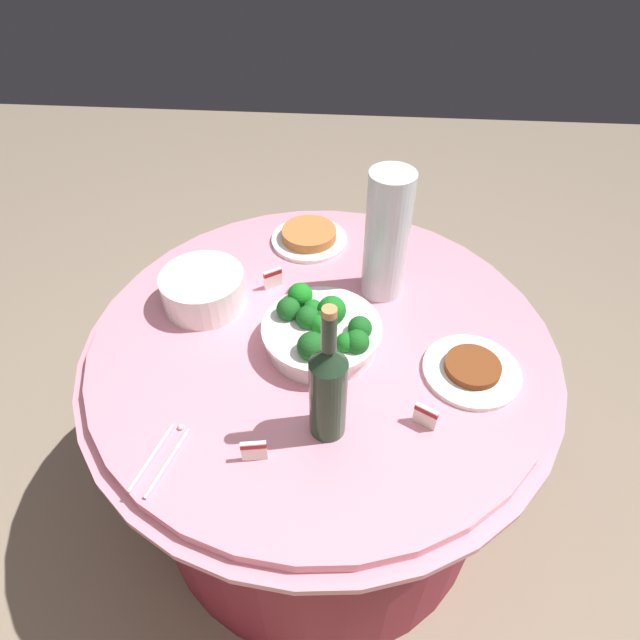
% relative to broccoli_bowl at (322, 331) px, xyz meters
% --- Properties ---
extents(ground_plane, '(6.00, 6.00, 0.00)m').
position_rel_broccoli_bowl_xyz_m(ground_plane, '(0.01, -0.03, -0.79)').
color(ground_plane, gray).
extents(buffet_table, '(1.16, 1.16, 0.74)m').
position_rel_broccoli_bowl_xyz_m(buffet_table, '(0.01, -0.03, -0.41)').
color(buffet_table, maroon).
rests_on(buffet_table, ground_plane).
extents(broccoli_bowl, '(0.28, 0.28, 0.12)m').
position_rel_broccoli_bowl_xyz_m(broccoli_bowl, '(0.00, 0.00, 0.00)').
color(broccoli_bowl, white).
rests_on(broccoli_bowl, buffet_table).
extents(plate_stack, '(0.21, 0.21, 0.09)m').
position_rel_broccoli_bowl_xyz_m(plate_stack, '(0.31, -0.12, -0.00)').
color(plate_stack, white).
rests_on(plate_stack, buffet_table).
extents(wine_bottle, '(0.07, 0.07, 0.34)m').
position_rel_broccoli_bowl_xyz_m(wine_bottle, '(-0.03, 0.24, 0.08)').
color(wine_bottle, '#1F3724').
rests_on(wine_bottle, buffet_table).
extents(decorative_fruit_vase, '(0.11, 0.11, 0.34)m').
position_rel_broccoli_bowl_xyz_m(decorative_fruit_vase, '(-0.14, -0.21, 0.11)').
color(decorative_fruit_vase, silver).
rests_on(decorative_fruit_vase, buffet_table).
extents(serving_tongs, '(0.09, 0.17, 0.01)m').
position_rel_broccoli_bowl_xyz_m(serving_tongs, '(0.29, 0.33, -0.04)').
color(serving_tongs, silver).
rests_on(serving_tongs, buffet_table).
extents(food_plate_stir_fry, '(0.22, 0.22, 0.03)m').
position_rel_broccoli_bowl_xyz_m(food_plate_stir_fry, '(-0.34, 0.06, -0.04)').
color(food_plate_stir_fry, white).
rests_on(food_plate_stir_fry, buffet_table).
extents(food_plate_peanuts, '(0.22, 0.22, 0.04)m').
position_rel_broccoli_bowl_xyz_m(food_plate_peanuts, '(0.07, -0.41, -0.03)').
color(food_plate_peanuts, white).
rests_on(food_plate_peanuts, buffet_table).
extents(label_placard_front, '(0.05, 0.02, 0.05)m').
position_rel_broccoli_bowl_xyz_m(label_placard_front, '(0.11, 0.32, -0.02)').
color(label_placard_front, white).
rests_on(label_placard_front, buffet_table).
extents(label_placard_mid, '(0.05, 0.03, 0.05)m').
position_rel_broccoli_bowl_xyz_m(label_placard_mid, '(-0.23, 0.21, -0.02)').
color(label_placard_mid, white).
rests_on(label_placard_mid, buffet_table).
extents(label_placard_rear, '(0.05, 0.03, 0.05)m').
position_rel_broccoli_bowl_xyz_m(label_placard_rear, '(0.14, -0.20, -0.02)').
color(label_placard_rear, white).
rests_on(label_placard_rear, buffet_table).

